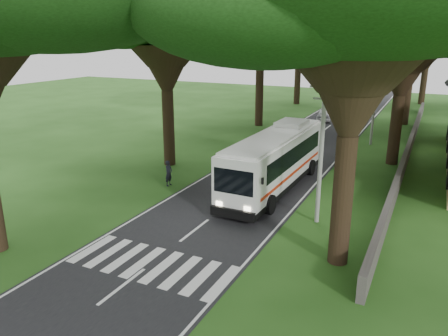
# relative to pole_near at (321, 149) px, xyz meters

# --- Properties ---
(ground) EXTENTS (140.00, 140.00, 0.00)m
(ground) POSITION_rel_pole_near_xyz_m (-5.50, -6.00, -4.18)
(ground) COLOR #204914
(ground) RESTS_ON ground
(road) EXTENTS (8.00, 120.00, 0.04)m
(road) POSITION_rel_pole_near_xyz_m (-5.50, 19.00, -4.17)
(road) COLOR black
(road) RESTS_ON ground
(crosswalk) EXTENTS (8.00, 3.00, 0.01)m
(crosswalk) POSITION_rel_pole_near_xyz_m (-5.50, -8.00, -4.18)
(crosswalk) COLOR silver
(crosswalk) RESTS_ON ground
(property_wall) EXTENTS (0.35, 50.00, 1.20)m
(property_wall) POSITION_rel_pole_near_xyz_m (3.50, 18.00, -3.58)
(property_wall) COLOR #383533
(property_wall) RESTS_ON ground
(pole_near) EXTENTS (1.60, 0.24, 8.00)m
(pole_near) POSITION_rel_pole_near_xyz_m (0.00, 0.00, 0.00)
(pole_near) COLOR gray
(pole_near) RESTS_ON ground
(pole_mid) EXTENTS (1.60, 0.24, 8.00)m
(pole_mid) POSITION_rel_pole_near_xyz_m (0.00, 20.00, 0.00)
(pole_mid) COLOR gray
(pole_mid) RESTS_ON ground
(pole_far) EXTENTS (1.60, 0.24, 8.00)m
(pole_far) POSITION_rel_pole_near_xyz_m (0.00, 40.00, 0.00)
(pole_far) COLOR gray
(pole_far) RESTS_ON ground
(tree_l_mida) EXTENTS (12.83, 12.83, 14.71)m
(tree_l_mida) POSITION_rel_pole_near_xyz_m (-13.50, 6.00, 7.61)
(tree_l_mida) COLOR black
(tree_l_mida) RESTS_ON ground
(tree_l_midb) EXTENTS (15.57, 15.57, 16.22)m
(tree_l_midb) POSITION_rel_pole_near_xyz_m (-13.00, 24.00, 8.63)
(tree_l_midb) COLOR black
(tree_l_midb) RESTS_ON ground
(tree_l_far) EXTENTS (12.45, 12.45, 15.87)m
(tree_l_far) POSITION_rel_pole_near_xyz_m (-14.00, 42.00, 8.79)
(tree_l_far) COLOR black
(tree_l_far) RESTS_ON ground
(tree_r_mida) EXTENTS (14.31, 14.31, 14.13)m
(tree_r_mida) POSITION_rel_pole_near_xyz_m (2.50, 14.00, 6.80)
(tree_r_mida) COLOR black
(tree_r_mida) RESTS_ON ground
(tree_r_midb) EXTENTS (15.27, 15.27, 15.86)m
(tree_r_midb) POSITION_rel_pole_near_xyz_m (2.00, 32.00, 8.32)
(tree_r_midb) COLOR black
(tree_r_midb) RESTS_ON ground
(tree_r_far) EXTENTS (14.87, 14.87, 13.66)m
(tree_r_far) POSITION_rel_pole_near_xyz_m (3.00, 50.00, 6.24)
(tree_r_far) COLOR black
(tree_r_far) RESTS_ON ground
(coach_bus) EXTENTS (3.19, 12.83, 3.77)m
(coach_bus) POSITION_rel_pole_near_xyz_m (-3.97, 4.21, -2.15)
(coach_bus) COLOR white
(coach_bus) RESTS_ON ground
(distant_car_a) EXTENTS (2.40, 4.37, 1.41)m
(distant_car_a) POSITION_rel_pole_near_xyz_m (-6.89, 29.96, -3.45)
(distant_car_a) COLOR #B4B5BA
(distant_car_a) RESTS_ON road
(distant_car_b) EXTENTS (1.63, 3.82, 1.23)m
(distant_car_b) POSITION_rel_pole_near_xyz_m (-6.30, 43.87, -3.54)
(distant_car_b) COLOR navy
(distant_car_b) RESTS_ON road
(distant_car_c) EXTENTS (1.87, 4.25, 1.21)m
(distant_car_c) POSITION_rel_pole_near_xyz_m (-4.70, 56.85, -3.54)
(distant_car_c) COLOR #8F3614
(distant_car_c) RESTS_ON road
(pedestrian) EXTENTS (0.43, 0.65, 1.77)m
(pedestrian) POSITION_rel_pole_near_xyz_m (-10.71, 1.56, -3.30)
(pedestrian) COLOR black
(pedestrian) RESTS_ON ground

